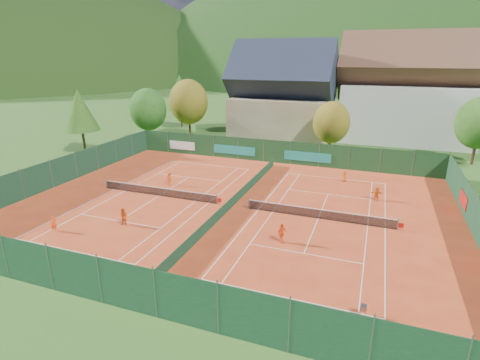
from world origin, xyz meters
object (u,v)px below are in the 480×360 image
(hotel_block_a, at_px, (408,95))
(player_right_far_b, at_px, (377,194))
(ball_hopper, at_px, (364,308))
(player_left_near, at_px, (54,224))
(player_right_near, at_px, (282,233))
(player_right_far_a, at_px, (344,176))
(chalet, at_px, (282,100))
(player_left_mid, at_px, (123,217))
(player_left_far, at_px, (169,178))

(hotel_block_a, height_order, player_right_far_b, hotel_block_a)
(ball_hopper, xyz_separation_m, player_left_near, (-24.02, 2.27, 0.08))
(player_left_near, distance_m, player_right_near, 18.29)
(player_right_near, bearing_deg, player_right_far_a, 21.92)
(chalet, xyz_separation_m, player_left_mid, (-4.03, -36.95, -5.87))
(hotel_block_a, bearing_deg, ball_hopper, -94.37)
(player_left_mid, relative_size, player_right_far_a, 1.22)
(hotel_block_a, distance_m, player_right_far_b, 30.57)
(player_left_far, xyz_separation_m, player_right_near, (14.74, -8.63, 0.02))
(hotel_block_a, relative_size, player_right_far_a, 17.40)
(player_left_near, xyz_separation_m, player_left_mid, (4.66, 2.82, 0.13))
(player_left_far, bearing_deg, player_right_far_b, -155.76)
(hotel_block_a, bearing_deg, player_right_far_a, -105.47)
(chalet, bearing_deg, ball_hopper, -69.96)
(hotel_block_a, distance_m, ball_hopper, 48.66)
(player_left_far, bearing_deg, ball_hopper, 159.92)
(player_left_mid, height_order, player_right_near, player_right_near)
(player_left_mid, bearing_deg, player_right_far_a, 43.24)
(player_left_near, height_order, player_left_far, player_left_far)
(player_left_mid, height_order, player_left_far, player_left_far)
(chalet, xyz_separation_m, ball_hopper, (15.33, -42.04, -6.07))
(player_left_mid, bearing_deg, hotel_block_a, 56.83)
(chalet, relative_size, player_right_far_b, 12.07)
(hotel_block_a, relative_size, player_left_mid, 14.24)
(ball_hopper, bearing_deg, player_left_far, 143.86)
(player_left_near, height_order, player_right_near, player_right_near)
(hotel_block_a, distance_m, player_left_near, 53.92)
(player_right_far_b, bearing_deg, chalet, -68.78)
(chalet, height_order, player_right_far_a, chalet)
(ball_hopper, xyz_separation_m, player_right_far_a, (-3.22, 23.14, 0.07))
(player_left_near, bearing_deg, player_left_far, 33.42)
(player_right_near, bearing_deg, chalet, 46.84)
(player_left_near, relative_size, player_right_near, 0.80)
(chalet, xyz_separation_m, player_right_far_b, (15.62, -23.63, -5.95))
(chalet, xyz_separation_m, hotel_block_a, (19.00, 6.00, 0.76))
(player_left_near, distance_m, player_right_far_b, 29.19)
(player_left_mid, xyz_separation_m, player_right_near, (13.08, 1.63, 0.03))
(player_left_far, relative_size, player_right_near, 0.97)
(chalet, relative_size, player_right_far_a, 13.05)
(player_left_mid, relative_size, player_right_near, 0.96)
(player_left_mid, height_order, player_right_far_a, player_left_mid)
(chalet, distance_m, player_left_near, 41.15)
(player_left_far, height_order, player_right_near, player_right_near)
(hotel_block_a, bearing_deg, player_right_far_b, -96.50)
(player_left_near, height_order, player_right_far_b, player_right_far_b)
(hotel_block_a, relative_size, player_left_near, 17.11)
(ball_hopper, relative_size, player_left_mid, 0.53)
(player_right_far_b, bearing_deg, player_right_near, 48.39)
(player_left_near, bearing_deg, chalet, 34.02)
(player_left_mid, bearing_deg, player_left_far, 94.19)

